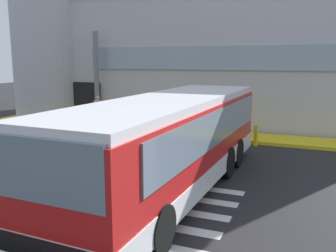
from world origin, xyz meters
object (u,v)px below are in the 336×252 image
(entry_support_column, at_px, (97,78))
(safety_bollard_yellow, at_px, (256,136))
(passenger_by_doorway, at_px, (125,109))
(passenger_near_column, at_px, (98,109))
(bus_main_foreground, at_px, (170,146))

(entry_support_column, distance_m, safety_bollard_yellow, 9.61)
(entry_support_column, xyz_separation_m, passenger_by_doorway, (1.98, -0.39, -1.63))
(entry_support_column, height_order, safety_bollard_yellow, entry_support_column)
(passenger_near_column, bearing_deg, passenger_by_doorway, 32.90)
(bus_main_foreground, bearing_deg, safety_bollard_yellow, 77.51)
(passenger_by_doorway, relative_size, safety_bollard_yellow, 1.86)
(bus_main_foreground, xyz_separation_m, passenger_by_doorway, (-5.74, 7.97, -0.25))
(entry_support_column, bearing_deg, passenger_near_column, -56.23)
(bus_main_foreground, relative_size, passenger_near_column, 6.37)
(bus_main_foreground, height_order, passenger_by_doorway, bus_main_foreground)
(safety_bollard_yellow, bearing_deg, bus_main_foreground, -102.49)
(entry_support_column, xyz_separation_m, bus_main_foreground, (7.71, -8.36, -1.37))
(passenger_near_column, bearing_deg, bus_main_foreground, -46.08)
(passenger_near_column, distance_m, passenger_by_doorway, 1.43)
(passenger_near_column, bearing_deg, entry_support_column, 123.77)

